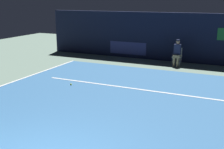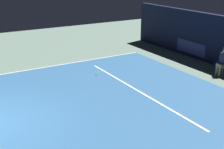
{
  "view_description": "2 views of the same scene",
  "coord_description": "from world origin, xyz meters",
  "views": [
    {
      "loc": [
        3.55,
        -3.98,
        3.33
      ],
      "look_at": [
        -0.41,
        4.54,
        0.88
      ],
      "focal_mm": 47.1,
      "sensor_mm": 36.0,
      "label": 1
    },
    {
      "loc": [
        9.58,
        -0.89,
        4.92
      ],
      "look_at": [
        -0.21,
        4.87,
        0.87
      ],
      "focal_mm": 48.53,
      "sensor_mm": 36.0,
      "label": 2
    }
  ],
  "objects": [
    {
      "name": "line_sideline_right",
      "position": [
        -4.99,
        4.18,
        0.01
      ],
      "size": [
        0.1,
        10.36,
        0.01
      ],
      "primitive_type": "cube",
      "color": "white",
      "rests_on": "court_surface"
    },
    {
      "name": "tennis_ball",
      "position": [
        -2.59,
        5.39,
        0.05
      ],
      "size": [
        0.07,
        0.07,
        0.07
      ],
      "primitive_type": "sphere",
      "color": "#CCE033",
      "rests_on": "court_surface"
    },
    {
      "name": "back_wall",
      "position": [
        -0.0,
        11.7,
        1.3
      ],
      "size": [
        15.19,
        0.33,
        2.6
      ],
      "color": "#141933",
      "rests_on": "ground"
    },
    {
      "name": "ground_plane",
      "position": [
        0.0,
        4.18,
        0.0
      ],
      "size": [
        30.34,
        30.34,
        0.0
      ],
      "primitive_type": "plane",
      "color": "slate"
    },
    {
      "name": "court_surface",
      "position": [
        0.0,
        4.18,
        0.01
      ],
      "size": [
        10.09,
        10.36,
        0.01
      ],
      "primitive_type": "cube",
      "color": "#336699",
      "rests_on": "ground"
    },
    {
      "name": "line_judge_on_chair",
      "position": [
        0.38,
        10.63,
        0.69
      ],
      "size": [
        0.45,
        0.54,
        1.32
      ],
      "color": "white",
      "rests_on": "ground"
    },
    {
      "name": "line_service",
      "position": [
        0.0,
        5.99,
        0.01
      ],
      "size": [
        7.87,
        0.1,
        0.01
      ],
      "primitive_type": "cube",
      "color": "white",
      "rests_on": "court_surface"
    }
  ]
}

